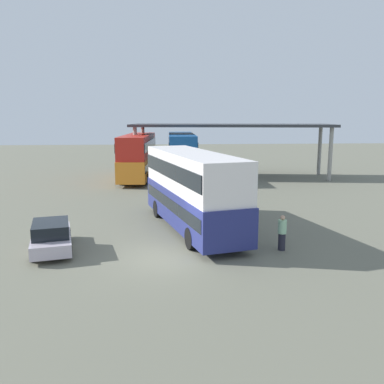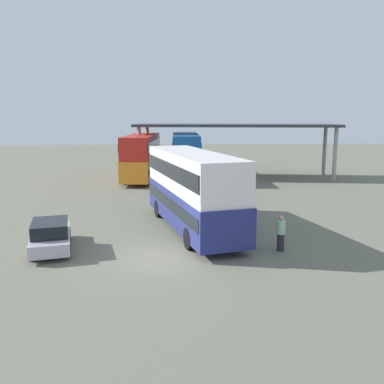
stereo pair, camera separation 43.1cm
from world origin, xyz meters
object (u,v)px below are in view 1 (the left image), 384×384
(double_decker_main, at_px, (192,187))
(double_decker_near_canopy, at_px, (138,155))
(pedestrian_waiting, at_px, (282,233))
(parked_hatchback, at_px, (51,236))
(double_decker_mid_row, at_px, (182,154))

(double_decker_main, distance_m, double_decker_near_canopy, 18.27)
(double_decker_main, bearing_deg, pedestrian_waiting, -149.36)
(double_decker_main, height_order, parked_hatchback, double_decker_main)
(double_decker_main, xyz_separation_m, double_decker_near_canopy, (-3.78, 17.87, 0.05))
(parked_hatchback, relative_size, pedestrian_waiting, 2.66)
(pedestrian_waiting, bearing_deg, parked_hatchback, -104.03)
(double_decker_mid_row, bearing_deg, pedestrian_waiting, -170.51)
(double_decker_main, relative_size, double_decker_mid_row, 0.96)
(double_decker_near_canopy, bearing_deg, pedestrian_waiting, -156.81)
(parked_hatchback, bearing_deg, double_decker_near_canopy, -20.70)
(parked_hatchback, distance_m, double_decker_mid_row, 22.78)
(pedestrian_waiting, bearing_deg, double_decker_mid_row, 178.25)
(double_decker_near_canopy, relative_size, double_decker_mid_row, 1.01)
(double_decker_mid_row, relative_size, pedestrian_waiting, 6.83)
(double_decker_mid_row, xyz_separation_m, pedestrian_waiting, (3.37, -22.33, -1.52))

